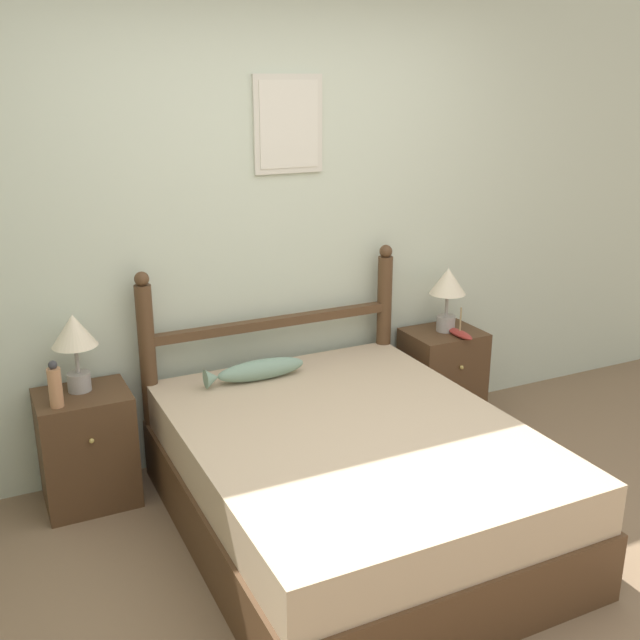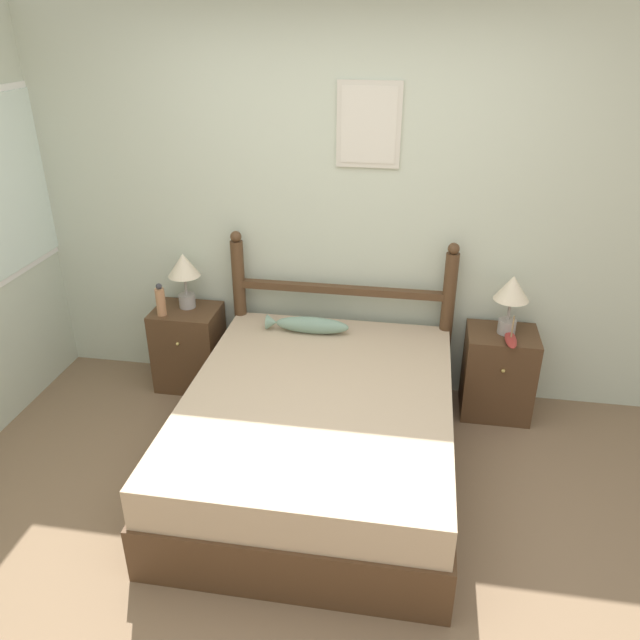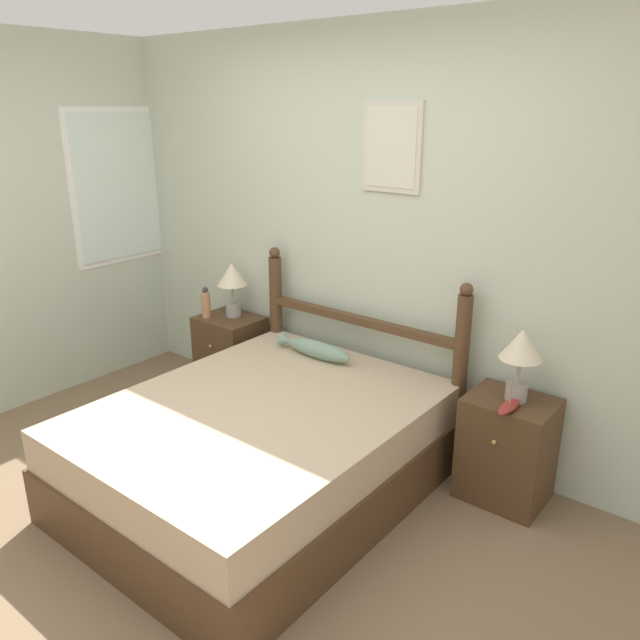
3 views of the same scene
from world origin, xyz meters
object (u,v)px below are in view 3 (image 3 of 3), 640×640
nightstand_right (507,449)px  table_lamp_right (521,351)px  bed (261,450)px  fish_pillow (315,349)px  nightstand_left (231,355)px  bottle (206,304)px  model_boat (509,406)px  table_lamp_left (232,279)px

nightstand_right → table_lamp_right: table_lamp_right is taller
bed → fish_pillow: fish_pillow is taller
nightstand_left → nightstand_right: 2.15m
bed → bottle: 1.46m
bed → nightstand_left: nightstand_left is taller
bed → nightstand_left: size_ratio=3.22×
model_boat → fish_pillow: bearing=178.9°
nightstand_left → nightstand_right: (2.15, 0.00, 0.00)m
bed → nightstand_right: size_ratio=3.22×
nightstand_right → bottle: bearing=-177.4°
nightstand_right → model_boat: (0.03, -0.12, 0.32)m
table_lamp_right → fish_pillow: (-1.28, -0.10, -0.28)m
nightstand_left → nightstand_right: same height
bottle → nightstand_right: bearing=2.6°
table_lamp_left → fish_pillow: (0.88, -0.14, -0.28)m
nightstand_left → nightstand_right: bearing=0.0°
bottle → model_boat: bearing=-0.3°
model_boat → table_lamp_left: bearing=175.7°
table_lamp_left → table_lamp_right: (2.16, -0.04, 0.00)m
nightstand_right → model_boat: bearing=-75.9°
model_boat → bottle: bearing=179.7°
nightstand_left → bed: bearing=-36.7°
table_lamp_right → model_boat: table_lamp_right is taller
nightstand_right → fish_pillow: fish_pillow is taller
table_lamp_right → bottle: 2.30m
bed → table_lamp_right: bearing=36.6°
nightstand_left → fish_pillow: (0.88, -0.09, 0.30)m
table_lamp_left → table_lamp_right: 2.16m
bottle → fish_pillow: (1.01, 0.01, -0.11)m
fish_pillow → bed: bearing=-74.9°
nightstand_left → bottle: bottle is taller
model_boat → fish_pillow: (-1.30, 0.02, -0.02)m
nightstand_right → bottle: 2.32m
nightstand_left → table_lamp_left: size_ratio=1.51×
nightstand_right → table_lamp_left: table_lamp_left is taller
table_lamp_left → table_lamp_right: size_ratio=1.00×
model_boat → bed: bearing=-148.2°
table_lamp_right → bottle: (-2.29, -0.11, -0.17)m
table_lamp_left → model_boat: (2.18, -0.16, -0.26)m
nightstand_right → table_lamp_left: (-2.15, 0.05, 0.58)m
table_lamp_left → bed: bearing=-38.3°
table_lamp_left → table_lamp_right: bearing=-1.0°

